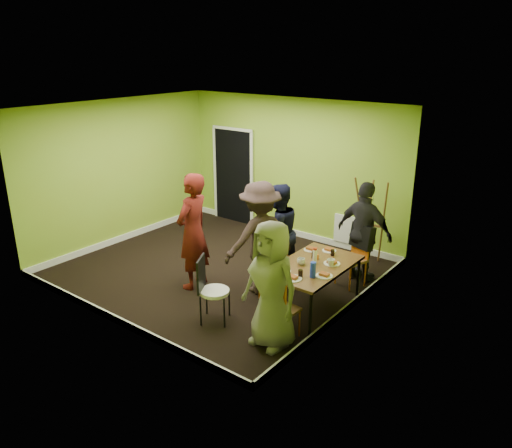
{
  "coord_description": "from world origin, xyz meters",
  "views": [
    {
      "loc": [
        5.38,
        -5.95,
        3.69
      ],
      "look_at": [
        0.82,
        0.0,
        1.03
      ],
      "focal_mm": 35.0,
      "sensor_mm": 36.0,
      "label": 1
    }
  ],
  "objects_px": {
    "chair_back_end": "(360,242)",
    "person_left_near": "(260,238)",
    "easel": "(370,223)",
    "chair_front_end": "(280,306)",
    "chair_bentwood": "(210,286)",
    "chair_left_near": "(267,264)",
    "blue_bottle": "(313,270)",
    "chair_left_far": "(284,256)",
    "orange_bottle": "(318,257)",
    "thermos": "(315,257)",
    "person_standing": "(193,231)",
    "dining_table": "(313,268)",
    "person_front_end": "(271,285)",
    "person_back_end": "(364,232)",
    "person_left_far": "(278,232)"
  },
  "relations": [
    {
      "from": "easel",
      "to": "orange_bottle",
      "type": "height_order",
      "value": "easel"
    },
    {
      "from": "chair_left_far",
      "to": "blue_bottle",
      "type": "xyz_separation_m",
      "value": [
        1.03,
        -0.81,
        0.34
      ]
    },
    {
      "from": "thermos",
      "to": "chair_left_near",
      "type": "bearing_deg",
      "value": -178.22
    },
    {
      "from": "person_back_end",
      "to": "thermos",
      "type": "bearing_deg",
      "value": 91.77
    },
    {
      "from": "easel",
      "to": "person_front_end",
      "type": "height_order",
      "value": "person_front_end"
    },
    {
      "from": "person_back_end",
      "to": "easel",
      "type": "bearing_deg",
      "value": -66.71
    },
    {
      "from": "chair_back_end",
      "to": "chair_bentwood",
      "type": "relative_size",
      "value": 1.05
    },
    {
      "from": "easel",
      "to": "blue_bottle",
      "type": "height_order",
      "value": "easel"
    },
    {
      "from": "chair_left_far",
      "to": "chair_left_near",
      "type": "relative_size",
      "value": 0.99
    },
    {
      "from": "blue_bottle",
      "to": "person_standing",
      "type": "relative_size",
      "value": 0.12
    },
    {
      "from": "chair_back_end",
      "to": "person_left_far",
      "type": "relative_size",
      "value": 0.61
    },
    {
      "from": "chair_left_far",
      "to": "orange_bottle",
      "type": "height_order",
      "value": "chair_left_far"
    },
    {
      "from": "dining_table",
      "to": "chair_left_near",
      "type": "distance_m",
      "value": 0.85
    },
    {
      "from": "chair_front_end",
      "to": "person_standing",
      "type": "xyz_separation_m",
      "value": [
        -2.02,
        0.47,
        0.45
      ]
    },
    {
      "from": "person_left_near",
      "to": "chair_left_near",
      "type": "bearing_deg",
      "value": 99.43
    },
    {
      "from": "easel",
      "to": "thermos",
      "type": "distance_m",
      "value": 2.03
    },
    {
      "from": "chair_front_end",
      "to": "blue_bottle",
      "type": "relative_size",
      "value": 3.99
    },
    {
      "from": "person_front_end",
      "to": "dining_table",
      "type": "bearing_deg",
      "value": 97.46
    },
    {
      "from": "person_left_far",
      "to": "person_back_end",
      "type": "distance_m",
      "value": 1.41
    },
    {
      "from": "chair_back_end",
      "to": "thermos",
      "type": "distance_m",
      "value": 1.25
    },
    {
      "from": "person_left_far",
      "to": "person_front_end",
      "type": "xyz_separation_m",
      "value": [
        1.08,
        -1.69,
        0.03
      ]
    },
    {
      "from": "chair_front_end",
      "to": "blue_bottle",
      "type": "bearing_deg",
      "value": 78.29
    },
    {
      "from": "chair_left_far",
      "to": "person_left_near",
      "type": "height_order",
      "value": "person_left_near"
    },
    {
      "from": "dining_table",
      "to": "orange_bottle",
      "type": "relative_size",
      "value": 19.15
    },
    {
      "from": "easel",
      "to": "person_left_near",
      "type": "height_order",
      "value": "person_left_near"
    },
    {
      "from": "chair_left_near",
      "to": "person_standing",
      "type": "height_order",
      "value": "person_standing"
    },
    {
      "from": "chair_bentwood",
      "to": "person_front_end",
      "type": "relative_size",
      "value": 0.56
    },
    {
      "from": "chair_bentwood",
      "to": "easel",
      "type": "bearing_deg",
      "value": 135.42
    },
    {
      "from": "person_back_end",
      "to": "blue_bottle",
      "type": "bearing_deg",
      "value": 99.91
    },
    {
      "from": "person_standing",
      "to": "chair_bentwood",
      "type": "bearing_deg",
      "value": 46.75
    },
    {
      "from": "chair_left_near",
      "to": "person_standing",
      "type": "bearing_deg",
      "value": -89.86
    },
    {
      "from": "chair_front_end",
      "to": "easel",
      "type": "relative_size",
      "value": 0.56
    },
    {
      "from": "easel",
      "to": "chair_left_far",
      "type": "bearing_deg",
      "value": -113.86
    },
    {
      "from": "easel",
      "to": "blue_bottle",
      "type": "relative_size",
      "value": 7.18
    },
    {
      "from": "person_standing",
      "to": "orange_bottle",
      "type": "bearing_deg",
      "value": 100.11
    },
    {
      "from": "chair_front_end",
      "to": "thermos",
      "type": "relative_size",
      "value": 4.21
    },
    {
      "from": "person_back_end",
      "to": "chair_left_far",
      "type": "bearing_deg",
      "value": 53.14
    },
    {
      "from": "chair_left_far",
      "to": "person_front_end",
      "type": "distance_m",
      "value": 1.76
    },
    {
      "from": "dining_table",
      "to": "chair_front_end",
      "type": "distance_m",
      "value": 0.93
    },
    {
      "from": "chair_left_near",
      "to": "chair_back_end",
      "type": "relative_size",
      "value": 0.93
    },
    {
      "from": "easel",
      "to": "orange_bottle",
      "type": "distance_m",
      "value": 1.88
    },
    {
      "from": "chair_front_end",
      "to": "chair_bentwood",
      "type": "height_order",
      "value": "chair_bentwood"
    },
    {
      "from": "chair_front_end",
      "to": "person_left_near",
      "type": "xyz_separation_m",
      "value": [
        -1.07,
        0.98,
        0.4
      ]
    },
    {
      "from": "chair_bentwood",
      "to": "easel",
      "type": "height_order",
      "value": "easel"
    },
    {
      "from": "chair_left_near",
      "to": "easel",
      "type": "xyz_separation_m",
      "value": [
        0.74,
        2.05,
        0.26
      ]
    },
    {
      "from": "person_back_end",
      "to": "orange_bottle",
      "type": "bearing_deg",
      "value": 89.33
    },
    {
      "from": "chair_back_end",
      "to": "chair_front_end",
      "type": "xyz_separation_m",
      "value": [
        -0.04,
        -2.19,
        -0.21
      ]
    },
    {
      "from": "thermos",
      "to": "person_back_end",
      "type": "relative_size",
      "value": 0.12
    },
    {
      "from": "dining_table",
      "to": "chair_bentwood",
      "type": "relative_size",
      "value": 1.56
    },
    {
      "from": "chair_back_end",
      "to": "person_left_near",
      "type": "distance_m",
      "value": 1.66
    }
  ]
}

